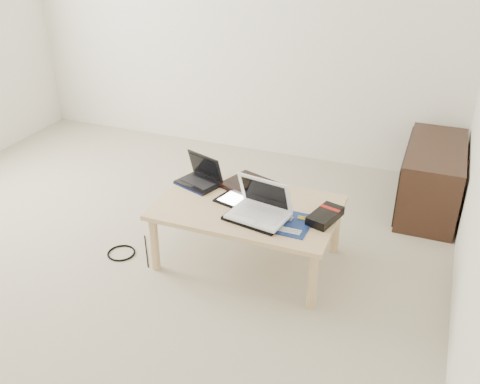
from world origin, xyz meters
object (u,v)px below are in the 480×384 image
at_px(media_cabinet, 431,178).
at_px(netbook, 200,178).
at_px(gpu_box, 325,216).
at_px(coffee_table, 248,212).
at_px(white_laptop, 260,208).

bearing_deg(media_cabinet, netbook, -145.94).
bearing_deg(media_cabinet, gpu_box, -115.97).
height_order(coffee_table, gpu_box, gpu_box).
height_order(coffee_table, media_cabinet, media_cabinet).
distance_m(white_laptop, gpu_box, 0.38).
xyz_separation_m(coffee_table, netbook, (-0.39, 0.16, 0.09)).
xyz_separation_m(media_cabinet, netbook, (-1.42, -0.96, 0.19)).
distance_m(netbook, white_laptop, 0.58).
distance_m(media_cabinet, netbook, 1.72).
distance_m(coffee_table, media_cabinet, 1.52).
distance_m(netbook, gpu_box, 0.89).
bearing_deg(gpu_box, media_cabinet, 64.03).
relative_size(media_cabinet, gpu_box, 3.30).
height_order(coffee_table, white_laptop, white_laptop).
bearing_deg(netbook, coffee_table, -22.35).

